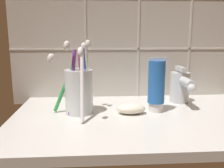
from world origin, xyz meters
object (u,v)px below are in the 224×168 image
(toothbrush_cup, at_px, (79,89))
(toothpaste_tube, at_px, (156,85))
(soap_bar, at_px, (131,109))
(sink_faucet, at_px, (181,86))

(toothbrush_cup, xyz_separation_m, toothpaste_tube, (0.19, 0.00, 0.01))
(toothbrush_cup, bearing_deg, toothpaste_tube, 0.29)
(toothbrush_cup, height_order, soap_bar, toothbrush_cup)
(sink_faucet, bearing_deg, toothpaste_tube, -50.70)
(toothpaste_tube, height_order, sink_faucet, toothpaste_tube)
(toothbrush_cup, height_order, toothpaste_tube, toothbrush_cup)
(toothbrush_cup, xyz_separation_m, sink_faucet, (0.28, 0.07, -0.01))
(toothpaste_tube, xyz_separation_m, sink_faucet, (0.09, 0.07, -0.02))
(toothpaste_tube, bearing_deg, sink_faucet, 39.34)
(toothbrush_cup, height_order, sink_faucet, toothbrush_cup)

